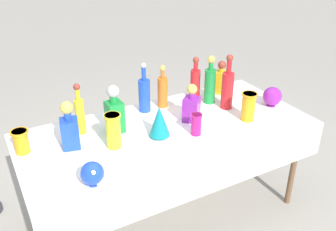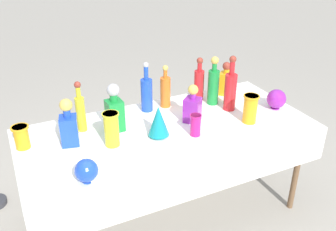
{
  "view_description": "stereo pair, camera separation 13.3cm",
  "coord_description": "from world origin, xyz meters",
  "px_view_note": "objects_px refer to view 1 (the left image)",
  "views": [
    {
      "loc": [
        -1.09,
        -1.97,
        2.04
      ],
      "look_at": [
        0.0,
        0.0,
        0.86
      ],
      "focal_mm": 40.0,
      "sensor_mm": 36.0,
      "label": 1
    },
    {
      "loc": [
        -0.97,
        -2.03,
        2.04
      ],
      "look_at": [
        0.0,
        0.0,
        0.86
      ],
      "focal_mm": 40.0,
      "sensor_mm": 36.0,
      "label": 2
    }
  ],
  "objects_px": {
    "tall_bottle_2": "(195,82)",
    "square_decanter_3": "(221,80)",
    "tall_bottle_4": "(80,113)",
    "slender_vase_2": "(21,141)",
    "square_decanter_2": "(114,111)",
    "round_bowl_0": "(92,173)",
    "tall_bottle_3": "(144,94)",
    "slender_vase_3": "(196,124)",
    "round_bowl_1": "(272,96)",
    "slender_vase_0": "(113,130)",
    "square_decanter_1": "(69,128)",
    "slender_vase_1": "(248,106)",
    "fluted_vase_0": "(159,121)",
    "tall_bottle_5": "(210,83)",
    "tall_bottle_1": "(227,88)",
    "tall_bottle_0": "(163,91)",
    "square_decanter_0": "(191,106)"
  },
  "relations": [
    {
      "from": "square_decanter_1",
      "to": "slender_vase_0",
      "type": "relative_size",
      "value": 1.39
    },
    {
      "from": "square_decanter_2",
      "to": "round_bowl_0",
      "type": "xyz_separation_m",
      "value": [
        -0.32,
        -0.48,
        -0.08
      ]
    },
    {
      "from": "slender_vase_2",
      "to": "tall_bottle_1",
      "type": "bearing_deg",
      "value": -3.96
    },
    {
      "from": "tall_bottle_4",
      "to": "slender_vase_3",
      "type": "xyz_separation_m",
      "value": [
        0.66,
        -0.39,
        -0.07
      ]
    },
    {
      "from": "tall_bottle_3",
      "to": "round_bowl_0",
      "type": "height_order",
      "value": "tall_bottle_3"
    },
    {
      "from": "tall_bottle_1",
      "to": "square_decanter_3",
      "type": "height_order",
      "value": "tall_bottle_1"
    },
    {
      "from": "tall_bottle_0",
      "to": "round_bowl_1",
      "type": "xyz_separation_m",
      "value": [
        0.74,
        -0.4,
        -0.05
      ]
    },
    {
      "from": "tall_bottle_2",
      "to": "slender_vase_3",
      "type": "height_order",
      "value": "tall_bottle_2"
    },
    {
      "from": "tall_bottle_5",
      "to": "slender_vase_1",
      "type": "distance_m",
      "value": 0.39
    },
    {
      "from": "tall_bottle_4",
      "to": "square_decanter_3",
      "type": "bearing_deg",
      "value": 4.19
    },
    {
      "from": "slender_vase_1",
      "to": "fluted_vase_0",
      "type": "xyz_separation_m",
      "value": [
        -0.66,
        0.1,
        0.0
      ]
    },
    {
      "from": "tall_bottle_3",
      "to": "square_decanter_1",
      "type": "height_order",
      "value": "tall_bottle_3"
    },
    {
      "from": "square_decanter_1",
      "to": "fluted_vase_0",
      "type": "distance_m",
      "value": 0.57
    },
    {
      "from": "square_decanter_1",
      "to": "slender_vase_2",
      "type": "height_order",
      "value": "square_decanter_1"
    },
    {
      "from": "slender_vase_1",
      "to": "slender_vase_2",
      "type": "height_order",
      "value": "slender_vase_1"
    },
    {
      "from": "square_decanter_0",
      "to": "slender_vase_2",
      "type": "height_order",
      "value": "square_decanter_0"
    },
    {
      "from": "tall_bottle_3",
      "to": "slender_vase_1",
      "type": "distance_m",
      "value": 0.76
    },
    {
      "from": "tall_bottle_2",
      "to": "tall_bottle_4",
      "type": "xyz_separation_m",
      "value": [
        -0.97,
        -0.1,
        0.01
      ]
    },
    {
      "from": "tall_bottle_4",
      "to": "slender_vase_2",
      "type": "xyz_separation_m",
      "value": [
        -0.39,
        -0.06,
        -0.07
      ]
    },
    {
      "from": "slender_vase_2",
      "to": "slender_vase_0",
      "type": "bearing_deg",
      "value": -22.25
    },
    {
      "from": "slender_vase_1",
      "to": "round_bowl_1",
      "type": "relative_size",
      "value": 1.35
    },
    {
      "from": "tall_bottle_4",
      "to": "round_bowl_1",
      "type": "distance_m",
      "value": 1.45
    },
    {
      "from": "slender_vase_0",
      "to": "round_bowl_0",
      "type": "distance_m",
      "value": 0.39
    },
    {
      "from": "round_bowl_0",
      "to": "tall_bottle_3",
      "type": "bearing_deg",
      "value": 46.46
    },
    {
      "from": "tall_bottle_1",
      "to": "slender_vase_2",
      "type": "distance_m",
      "value": 1.48
    },
    {
      "from": "square_decanter_3",
      "to": "square_decanter_0",
      "type": "bearing_deg",
      "value": -147.7
    },
    {
      "from": "square_decanter_1",
      "to": "slender_vase_1",
      "type": "relative_size",
      "value": 1.53
    },
    {
      "from": "tall_bottle_4",
      "to": "tall_bottle_5",
      "type": "relative_size",
      "value": 0.93
    },
    {
      "from": "slender_vase_1",
      "to": "tall_bottle_4",
      "type": "bearing_deg",
      "value": 160.23
    },
    {
      "from": "slender_vase_0",
      "to": "square_decanter_1",
      "type": "bearing_deg",
      "value": 151.89
    },
    {
      "from": "tall_bottle_4",
      "to": "tall_bottle_5",
      "type": "bearing_deg",
      "value": -1.13
    },
    {
      "from": "tall_bottle_4",
      "to": "tall_bottle_2",
      "type": "bearing_deg",
      "value": 5.95
    },
    {
      "from": "tall_bottle_0",
      "to": "tall_bottle_5",
      "type": "height_order",
      "value": "tall_bottle_5"
    },
    {
      "from": "slender_vase_2",
      "to": "square_decanter_3",
      "type": "bearing_deg",
      "value": 5.27
    },
    {
      "from": "square_decanter_1",
      "to": "square_decanter_3",
      "type": "height_order",
      "value": "square_decanter_1"
    },
    {
      "from": "tall_bottle_5",
      "to": "slender_vase_3",
      "type": "bearing_deg",
      "value": -134.26
    },
    {
      "from": "tall_bottle_2",
      "to": "square_decanter_2",
      "type": "xyz_separation_m",
      "value": [
        -0.76,
        -0.19,
        0.01
      ]
    },
    {
      "from": "slender_vase_2",
      "to": "round_bowl_0",
      "type": "relative_size",
      "value": 1.09
    },
    {
      "from": "tall_bottle_0",
      "to": "square_decanter_1",
      "type": "xyz_separation_m",
      "value": [
        -0.78,
        -0.24,
        0.0
      ]
    },
    {
      "from": "square_decanter_2",
      "to": "slender_vase_0",
      "type": "bearing_deg",
      "value": -114.4
    },
    {
      "from": "tall_bottle_5",
      "to": "fluted_vase_0",
      "type": "relative_size",
      "value": 1.77
    },
    {
      "from": "tall_bottle_3",
      "to": "square_decanter_3",
      "type": "height_order",
      "value": "tall_bottle_3"
    },
    {
      "from": "square_decanter_1",
      "to": "square_decanter_2",
      "type": "height_order",
      "value": "square_decanter_2"
    },
    {
      "from": "square_decanter_1",
      "to": "slender_vase_0",
      "type": "bearing_deg",
      "value": -28.11
    },
    {
      "from": "slender_vase_1",
      "to": "slender_vase_0",
      "type": "bearing_deg",
      "value": 172.78
    },
    {
      "from": "tall_bottle_3",
      "to": "slender_vase_3",
      "type": "relative_size",
      "value": 2.54
    },
    {
      "from": "tall_bottle_3",
      "to": "square_decanter_3",
      "type": "distance_m",
      "value": 0.7
    },
    {
      "from": "tall_bottle_2",
      "to": "square_decanter_3",
      "type": "relative_size",
      "value": 1.25
    },
    {
      "from": "round_bowl_1",
      "to": "slender_vase_0",
      "type": "bearing_deg",
      "value": 178.53
    },
    {
      "from": "square_decanter_2",
      "to": "round_bowl_0",
      "type": "relative_size",
      "value": 2.46
    }
  ]
}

